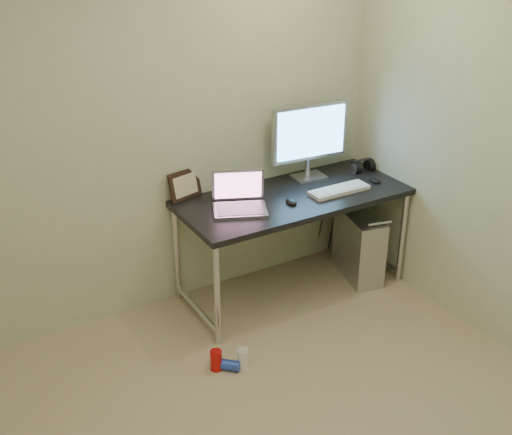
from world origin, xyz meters
name	(u,v)px	position (x,y,z in m)	size (l,w,h in m)	color
wall_back	(135,133)	(0.00, 1.75, 1.25)	(3.50, 0.02, 2.50)	beige
desk	(293,206)	(0.96, 1.40, 0.67)	(1.58, 0.69, 0.75)	black
tower_computer	(359,245)	(1.50, 1.32, 0.25)	(0.32, 0.52, 0.53)	#B0B1B6
cable_a	(324,210)	(1.45, 1.70, 0.40)	(0.01, 0.01, 0.70)	black
cable_b	(335,211)	(1.54, 1.68, 0.38)	(0.01, 0.01, 0.72)	black
can_red	(216,360)	(0.08, 0.88, 0.07)	(0.07, 0.07, 0.13)	red
can_white	(243,359)	(0.22, 0.81, 0.06)	(0.07, 0.07, 0.13)	white
can_blue	(230,365)	(0.15, 0.83, 0.03)	(0.07, 0.07, 0.12)	blue
laptop	(239,200)	(0.54, 1.41, 0.81)	(0.42, 0.39, 0.24)	#B4B3BB
monitor	(310,136)	(1.22, 1.61, 1.07)	(0.58, 0.19, 0.54)	#B4B3BB
keyboard	(339,190)	(1.26, 1.29, 0.76)	(0.43, 0.14, 0.03)	silver
mouse_right	(375,179)	(1.59, 1.30, 0.77)	(0.07, 0.11, 0.04)	black
mouse_left	(291,201)	(0.87, 1.30, 0.77)	(0.07, 0.11, 0.04)	black
headphones	(363,167)	(1.65, 1.52, 0.78)	(0.17, 0.11, 0.11)	black
picture_frame	(185,185)	(0.30, 1.72, 0.85)	(0.25, 0.03, 0.20)	black
webcam	(226,183)	(0.57, 1.64, 0.83)	(0.04, 0.03, 0.11)	silver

